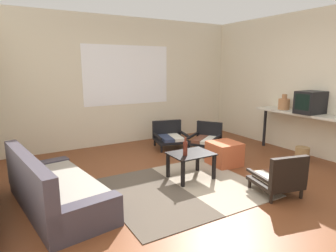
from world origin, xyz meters
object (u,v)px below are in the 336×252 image
(armchair_by_window, at_px, (170,136))
(armchair_striped_foreground, at_px, (279,178))
(ottoman_orange, at_px, (224,154))
(couch, at_px, (54,191))
(glass_bottle, at_px, (185,148))
(wicker_basket, at_px, (302,155))
(coffee_table, at_px, (191,158))
(armchair_corner, at_px, (206,138))
(clay_vase, at_px, (284,104))
(crt_television, at_px, (311,102))
(console_shelf, at_px, (304,117))

(armchair_by_window, bearing_deg, armchair_striped_foreground, -89.19)
(ottoman_orange, bearing_deg, couch, -176.58)
(glass_bottle, bearing_deg, wicker_basket, -8.04)
(couch, height_order, armchair_by_window, couch)
(coffee_table, height_order, wicker_basket, coffee_table)
(armchair_corner, distance_m, ottoman_orange, 1.00)
(couch, bearing_deg, clay_vase, 3.22)
(ottoman_orange, relative_size, clay_vase, 1.63)
(armchair_by_window, bearing_deg, couch, -147.89)
(couch, distance_m, crt_television, 4.46)
(armchair_by_window, height_order, armchair_corner, armchair_by_window)
(glass_bottle, relative_size, wicker_basket, 0.97)
(armchair_striped_foreground, bearing_deg, clay_vase, 38.05)
(couch, height_order, crt_television, crt_television)
(armchair_by_window, bearing_deg, console_shelf, -45.19)
(console_shelf, bearing_deg, wicker_basket, -140.35)
(couch, xyz_separation_m, clay_vase, (4.38, 0.25, 0.74))
(armchair_striped_foreground, height_order, console_shelf, console_shelf)
(coffee_table, xyz_separation_m, crt_television, (2.42, -0.26, 0.72))
(armchair_corner, bearing_deg, glass_bottle, -137.63)
(console_shelf, xyz_separation_m, clay_vase, (0.00, 0.45, 0.20))
(coffee_table, xyz_separation_m, console_shelf, (2.43, -0.14, 0.44))
(clay_vase, bearing_deg, coffee_table, -172.78)
(crt_television, xyz_separation_m, wicker_basket, (-0.27, -0.10, -0.91))
(armchair_corner, height_order, crt_television, crt_television)
(armchair_by_window, xyz_separation_m, clay_vase, (1.80, -1.37, 0.72))
(console_shelf, distance_m, clay_vase, 0.49)
(ottoman_orange, distance_m, wicker_basket, 1.42)
(couch, height_order, console_shelf, console_shelf)
(console_shelf, xyz_separation_m, glass_bottle, (-2.56, 0.10, -0.25))
(wicker_basket, bearing_deg, crt_television, 20.76)
(coffee_table, bearing_deg, crt_television, -6.17)
(armchair_by_window, distance_m, crt_television, 2.76)
(crt_television, bearing_deg, clay_vase, 89.68)
(armchair_by_window, distance_m, armchair_corner, 0.76)
(coffee_table, distance_m, glass_bottle, 0.23)
(armchair_striped_foreground, bearing_deg, console_shelf, 27.88)
(couch, relative_size, armchair_corner, 2.22)
(armchair_by_window, relative_size, ottoman_orange, 1.55)
(couch, bearing_deg, crt_television, -4.24)
(armchair_striped_foreground, relative_size, armchair_corner, 0.82)
(ottoman_orange, bearing_deg, armchair_striped_foreground, -98.86)
(crt_television, bearing_deg, armchair_striped_foreground, -155.26)
(couch, distance_m, wicker_basket, 4.13)
(ottoman_orange, distance_m, glass_bottle, 1.08)
(coffee_table, relative_size, armchair_corner, 0.77)
(armchair_by_window, distance_m, clay_vase, 2.37)
(wicker_basket, bearing_deg, console_shelf, 39.65)
(clay_vase, bearing_deg, armchair_striped_foreground, -141.95)
(armchair_corner, xyz_separation_m, clay_vase, (1.23, -0.86, 0.72))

